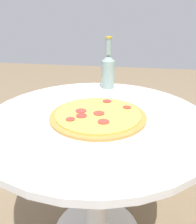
# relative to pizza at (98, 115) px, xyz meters

# --- Properties ---
(table) EXTENTS (0.87, 0.87, 0.68)m
(table) POSITION_rel_pizza_xyz_m (-0.02, -0.01, -0.18)
(table) COLOR white
(table) RESTS_ON ground_plane
(pizza) EXTENTS (0.37, 0.37, 0.02)m
(pizza) POSITION_rel_pizza_xyz_m (0.00, 0.00, 0.00)
(pizza) COLOR #B77F3D
(pizza) RESTS_ON table
(beer_bottle) EXTENTS (0.07, 0.07, 0.26)m
(beer_bottle) POSITION_rel_pizza_xyz_m (-0.37, -0.01, 0.09)
(beer_bottle) COLOR gray
(beer_bottle) RESTS_ON table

